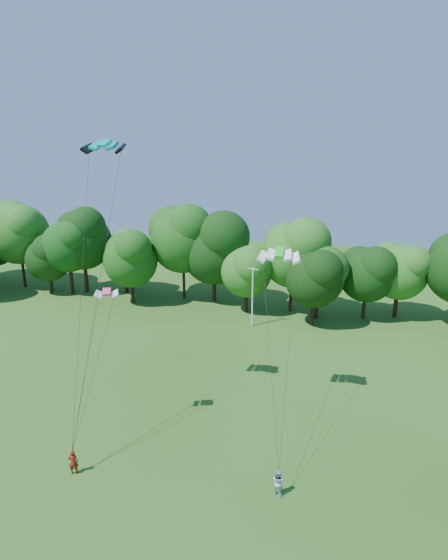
# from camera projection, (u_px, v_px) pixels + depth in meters

# --- Properties ---
(ground) EXTENTS (160.00, 160.00, 0.00)m
(ground) POSITION_uv_depth(u_px,v_px,m) (139.00, 537.00, 22.97)
(ground) COLOR #254B14
(ground) RESTS_ON ground
(utility_pole) EXTENTS (1.37, 0.49, 7.06)m
(utility_pole) POSITION_uv_depth(u_px,v_px,m) (252.00, 296.00, 49.87)
(utility_pole) COLOR silver
(utility_pole) RESTS_ON ground
(kite_flyer_left) EXTENTS (0.72, 0.61, 1.68)m
(kite_flyer_left) POSITION_uv_depth(u_px,v_px,m) (73.00, 462.00, 27.29)
(kite_flyer_left) COLOR maroon
(kite_flyer_left) RESTS_ON ground
(kite_flyer_right) EXTENTS (1.01, 0.96, 1.64)m
(kite_flyer_right) POSITION_uv_depth(u_px,v_px,m) (278.00, 482.00, 25.65)
(kite_flyer_right) COLOR #A8C3E9
(kite_flyer_right) RESTS_ON ground
(kite_teal) EXTENTS (2.91, 1.53, 0.57)m
(kite_teal) POSITION_uv_depth(u_px,v_px,m) (104.00, 143.00, 28.85)
(kite_teal) COLOR #05A7A6
(kite_teal) RESTS_ON ground
(kite_green) EXTENTS (3.08, 1.53, 0.63)m
(kite_green) POSITION_uv_depth(u_px,v_px,m) (279.00, 253.00, 31.48)
(kite_green) COLOR #20DA23
(kite_green) RESTS_ON ground
(kite_pink) EXTENTS (1.77, 1.34, 0.34)m
(kite_pink) POSITION_uv_depth(u_px,v_px,m) (106.00, 292.00, 28.93)
(kite_pink) COLOR #FB4586
(kite_pink) RESTS_ON ground
(tree_back_west) EXTENTS (7.95, 7.95, 11.57)m
(tree_back_west) POSITION_uv_depth(u_px,v_px,m) (68.00, 244.00, 60.68)
(tree_back_west) COLOR #3A2217
(tree_back_west) RESTS_ON ground
(tree_back_center) EXTENTS (7.07, 7.07, 10.28)m
(tree_back_center) POSITION_uv_depth(u_px,v_px,m) (314.00, 272.00, 49.36)
(tree_back_center) COLOR #312413
(tree_back_center) RESTS_ON ground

